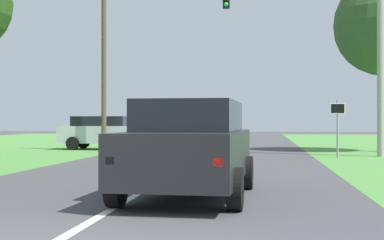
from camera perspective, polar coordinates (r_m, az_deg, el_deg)
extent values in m
plane|color=#424244|center=(16.82, -1.22, -5.17)|extent=(120.00, 120.00, 0.00)
cube|color=black|center=(10.68, -0.29, -3.66)|extent=(2.22, 4.81, 0.93)
cube|color=black|center=(10.90, -0.08, 0.41)|extent=(1.91, 3.00, 0.59)
cube|color=red|center=(8.61, -8.50, -4.20)|extent=(0.14, 0.06, 0.12)
cube|color=red|center=(8.25, 2.70, -4.39)|extent=(0.14, 0.06, 0.12)
cylinder|color=black|center=(12.36, -3.82, -5.33)|extent=(0.27, 0.73, 0.72)
cylinder|color=black|center=(12.05, 5.74, -5.46)|extent=(0.27, 0.73, 0.72)
cylinder|color=black|center=(9.54, -7.93, -6.88)|extent=(0.27, 0.73, 0.72)
cylinder|color=black|center=(9.14, 4.51, -7.18)|extent=(0.27, 0.73, 0.72)
cube|color=#B7B2A8|center=(16.57, -0.44, -2.26)|extent=(2.27, 5.38, 0.92)
cube|color=black|center=(16.30, -0.53, 0.35)|extent=(1.91, 2.08, 0.59)
cube|color=#9C978F|center=(14.92, -1.10, -0.35)|extent=(2.06, 2.09, 0.20)
cube|color=red|center=(14.10, -5.03, -2.46)|extent=(0.14, 0.06, 0.12)
cube|color=red|center=(13.88, 1.96, -2.49)|extent=(0.14, 0.06, 0.12)
cylinder|color=black|center=(18.36, -3.16, -3.49)|extent=(0.28, 0.81, 0.80)
cylinder|color=black|center=(18.16, 3.40, -3.53)|extent=(0.28, 0.81, 0.80)
cylinder|color=black|center=(15.12, -5.06, -4.22)|extent=(0.28, 0.81, 0.80)
cylinder|color=black|center=(14.88, 2.93, -4.29)|extent=(0.28, 0.81, 0.80)
cylinder|color=brown|center=(27.52, -9.16, 5.66)|extent=(0.24, 0.24, 8.49)
sphere|color=#1ED83F|center=(26.73, 3.56, 11.90)|extent=(0.22, 0.22, 0.22)
cylinder|color=gray|center=(22.65, 14.91, -0.90)|extent=(0.08, 0.08, 2.34)
cube|color=white|center=(22.63, 14.92, 1.17)|extent=(0.60, 0.03, 0.44)
cube|color=black|center=(22.61, 14.92, 1.17)|extent=(0.52, 0.01, 0.36)
cube|color=silver|center=(28.96, -9.07, -1.49)|extent=(4.63, 1.93, 0.88)
cube|color=black|center=(29.01, -9.51, -0.12)|extent=(2.79, 1.67, 0.51)
cube|color=red|center=(27.73, -4.96, -1.47)|extent=(0.06, 0.14, 0.12)
cube|color=red|center=(29.19, -4.40, -1.40)|extent=(0.06, 0.14, 0.12)
cylinder|color=black|center=(28.52, -12.31, -2.40)|extent=(0.69, 0.24, 0.68)
cylinder|color=black|center=(30.24, -11.23, -2.27)|extent=(0.69, 0.24, 0.68)
cylinder|color=black|center=(27.76, -6.73, -2.47)|extent=(0.69, 0.24, 0.68)
cylinder|color=black|center=(29.53, -5.95, -2.33)|extent=(0.69, 0.24, 0.68)
cylinder|color=#9E998E|center=(24.38, 19.03, 8.68)|extent=(0.28, 0.28, 10.41)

